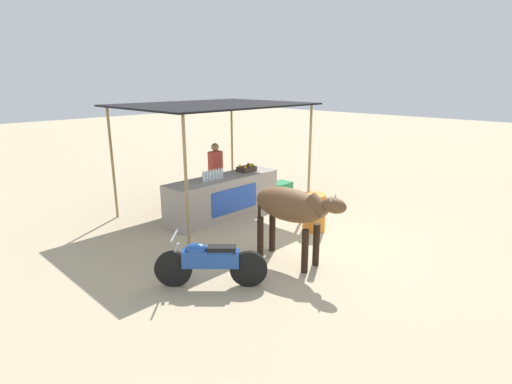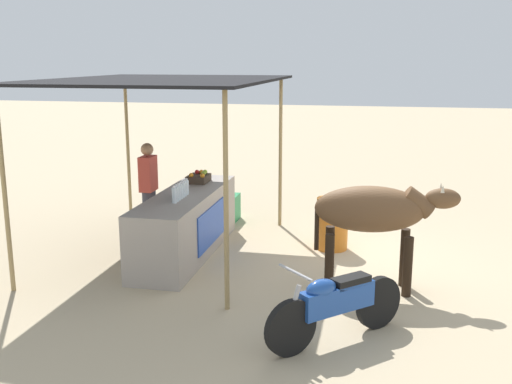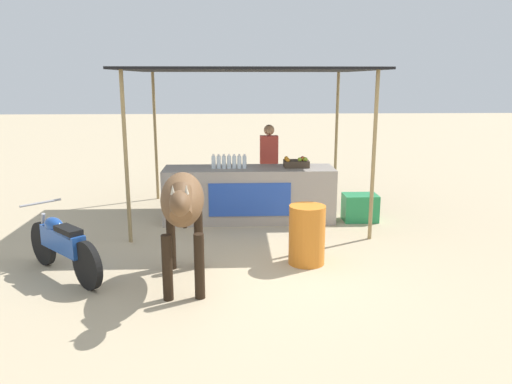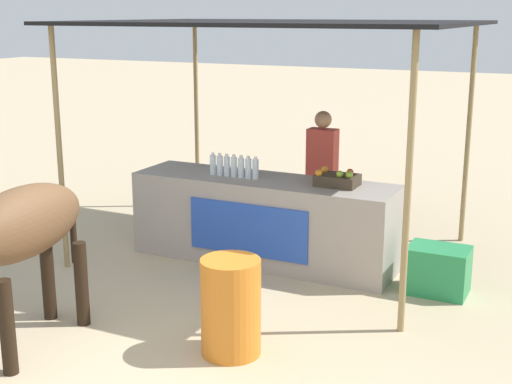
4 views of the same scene
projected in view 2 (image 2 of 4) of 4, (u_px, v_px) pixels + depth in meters
The scene contains 10 objects.
ground_plane at pixel (329, 264), 8.82m from camera, with size 60.00×60.00×0.00m, color tan.
stall_counter at pixel (186, 224), 9.16m from camera, with size 3.00×0.82×0.96m.
stall_awning at pixel (163, 86), 8.76m from camera, with size 4.20×3.20×2.67m.
water_bottle_row at pixel (181, 191), 8.68m from camera, with size 0.61×0.07×0.25m.
fruit_crate at pixel (199, 178), 9.85m from camera, with size 0.44×0.32×0.18m.
vendor_behind_counter at pixel (149, 192), 9.61m from camera, with size 0.34×0.22×1.65m.
cooler_box at pixel (225, 208), 11.09m from camera, with size 0.60×0.44×0.48m, color #268C4C.
water_barrel at pixel (332, 224), 9.43m from camera, with size 0.50×0.50×0.82m, color orange.
cow at pixel (375, 213), 7.63m from camera, with size 0.63×1.84×1.44m.
motorcycle_parked at pixel (335, 304), 6.31m from camera, with size 1.31×1.35×0.90m.
Camera 2 is at (-8.42, -0.67, 2.96)m, focal length 42.00 mm.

